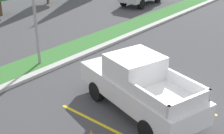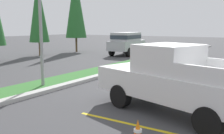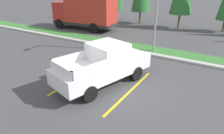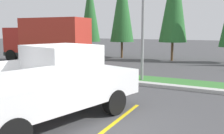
# 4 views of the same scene
# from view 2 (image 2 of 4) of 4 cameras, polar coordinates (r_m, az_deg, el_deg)

# --- Properties ---
(ground_plane) EXTENTS (120.00, 120.00, 0.00)m
(ground_plane) POSITION_cam_2_polar(r_m,az_deg,el_deg) (9.15, 13.49, -8.15)
(ground_plane) COLOR #424244
(parking_line_near) EXTENTS (0.12, 4.80, 0.01)m
(parking_line_near) POSITION_cam_2_polar(r_m,az_deg,el_deg) (7.01, 9.30, -13.34)
(parking_line_near) COLOR yellow
(parking_line_near) RESTS_ON ground
(parking_line_far) EXTENTS (0.12, 4.80, 0.01)m
(parking_line_far) POSITION_cam_2_polar(r_m,az_deg,el_deg) (9.79, 16.61, -7.14)
(parking_line_far) COLOR yellow
(parking_line_far) RESTS_ON ground
(curb_strip) EXTENTS (56.00, 0.40, 0.15)m
(curb_strip) POSITION_cam_2_polar(r_m,az_deg,el_deg) (11.69, -10.35, -3.97)
(curb_strip) COLOR #B2B2AD
(curb_strip) RESTS_ON ground
(grass_median) EXTENTS (56.00, 1.80, 0.06)m
(grass_median) POSITION_cam_2_polar(r_m,az_deg,el_deg) (12.46, -14.06, -3.51)
(grass_median) COLOR #387533
(grass_median) RESTS_ON ground
(pickup_truck_main) EXTENTS (3.27, 5.54, 2.10)m
(pickup_truck_main) POSITION_cam_2_polar(r_m,az_deg,el_deg) (8.13, 13.56, -2.73)
(pickup_truck_main) COLOR black
(pickup_truck_main) RESTS_ON ground
(suv_distant) EXTENTS (4.71, 2.20, 2.10)m
(suv_distant) POSITION_cam_2_polar(r_m,az_deg,el_deg) (24.50, 3.21, 5.54)
(suv_distant) COLOR black
(suv_distant) RESTS_ON ground
(cypress_tree_rightmost) EXTENTS (1.80, 1.80, 6.94)m
(cypress_tree_rightmost) POSITION_cam_2_polar(r_m,az_deg,el_deg) (24.74, -15.82, 11.87)
(cypress_tree_rightmost) COLOR brown
(cypress_tree_rightmost) RESTS_ON ground
(cypress_tree_far_right) EXTENTS (2.16, 2.16, 8.32)m
(cypress_tree_far_right) POSITION_cam_2_polar(r_m,az_deg,el_deg) (27.67, -7.97, 13.44)
(cypress_tree_far_right) COLOR brown
(cypress_tree_far_right) RESTS_ON ground
(traffic_cone) EXTENTS (0.36, 0.36, 0.60)m
(traffic_cone) POSITION_cam_2_polar(r_m,az_deg,el_deg) (6.02, 5.64, -14.14)
(traffic_cone) COLOR orange
(traffic_cone) RESTS_ON ground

